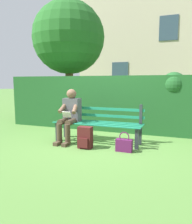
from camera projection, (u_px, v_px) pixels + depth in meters
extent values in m
plane|color=#517F38|center=(98.00, 142.00, 4.87)|extent=(60.00, 60.00, 0.00)
cube|color=#2D3338|center=(137.00, 139.00, 4.35)|extent=(0.07, 0.07, 0.42)
cube|color=#2D3338|center=(58.00, 132.00, 4.98)|extent=(0.07, 0.07, 0.42)
cube|color=#2D3338|center=(140.00, 135.00, 4.70)|extent=(0.07, 0.07, 0.42)
cube|color=#2D3338|center=(66.00, 128.00, 5.33)|extent=(0.07, 0.07, 0.42)
cube|color=#1E8460|center=(101.00, 121.00, 5.03)|extent=(1.96, 0.06, 0.02)
cube|color=#1E8460|center=(99.00, 123.00, 4.89)|extent=(1.96, 0.06, 0.02)
cube|color=#1E8460|center=(96.00, 124.00, 4.74)|extent=(1.96, 0.06, 0.02)
cube|color=#1E8460|center=(94.00, 125.00, 4.59)|extent=(1.96, 0.06, 0.02)
cube|color=#2D3338|center=(141.00, 114.00, 4.68)|extent=(0.06, 0.06, 0.41)
cube|color=#2D3338|center=(66.00, 110.00, 5.31)|extent=(0.06, 0.06, 0.41)
cube|color=#1E8460|center=(101.00, 116.00, 5.01)|extent=(1.96, 0.02, 0.06)
cube|color=#1E8460|center=(101.00, 109.00, 4.98)|extent=(1.96, 0.02, 0.06)
cube|color=#4C4C51|center=(72.00, 110.00, 5.02)|extent=(0.38, 0.22, 0.52)
sphere|color=brown|center=(71.00, 94.00, 4.95)|extent=(0.22, 0.22, 0.22)
cylinder|color=#473828|center=(72.00, 122.00, 4.82)|extent=(0.13, 0.42, 0.13)
cylinder|color=#473828|center=(64.00, 121.00, 4.89)|extent=(0.13, 0.42, 0.13)
cylinder|color=#473828|center=(68.00, 135.00, 4.66)|extent=(0.12, 0.12, 0.44)
cylinder|color=#473828|center=(59.00, 134.00, 4.73)|extent=(0.12, 0.12, 0.44)
cube|color=#473828|center=(66.00, 144.00, 4.61)|extent=(0.10, 0.24, 0.07)
cube|color=#473828|center=(58.00, 143.00, 4.68)|extent=(0.10, 0.24, 0.07)
cylinder|color=brown|center=(75.00, 108.00, 4.82)|extent=(0.14, 0.32, 0.26)
cylinder|color=brown|center=(63.00, 107.00, 4.93)|extent=(0.14, 0.32, 0.26)
cube|color=white|center=(67.00, 115.00, 4.79)|extent=(0.20, 0.07, 0.13)
cube|color=#1E5123|center=(107.00, 103.00, 6.16)|extent=(5.86, 0.68, 1.49)
sphere|color=#1E5123|center=(174.00, 84.00, 5.38)|extent=(0.61, 0.61, 0.61)
sphere|color=#1E5123|center=(62.00, 86.00, 6.68)|extent=(0.54, 0.54, 0.54)
cylinder|color=brown|center=(69.00, 89.00, 7.97)|extent=(0.28, 0.28, 2.18)
sphere|color=#236023|center=(69.00, 38.00, 7.73)|extent=(2.53, 2.53, 2.53)
sphere|color=#236023|center=(59.00, 48.00, 8.34)|extent=(1.52, 1.52, 1.52)
cube|color=#BCAD93|center=(169.00, 48.00, 12.29)|extent=(9.74, 2.89, 6.42)
cube|color=#334756|center=(120.00, 73.00, 11.98)|extent=(0.90, 0.04, 1.20)
cube|color=#334756|center=(169.00, 28.00, 10.82)|extent=(0.90, 0.04, 1.20)
cube|color=#4C1919|center=(85.00, 137.00, 4.43)|extent=(0.28, 0.17, 0.44)
cube|color=#4C1919|center=(83.00, 143.00, 4.34)|extent=(0.20, 0.04, 0.19)
cylinder|color=#4C1919|center=(91.00, 136.00, 4.49)|extent=(0.04, 0.04, 0.26)
cylinder|color=#4C1919|center=(83.00, 135.00, 4.55)|extent=(0.04, 0.04, 0.26)
cube|color=#59194C|center=(124.00, 145.00, 4.22)|extent=(0.31, 0.14, 0.24)
torus|color=#59194C|center=(124.00, 137.00, 4.20)|extent=(0.20, 0.02, 0.20)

